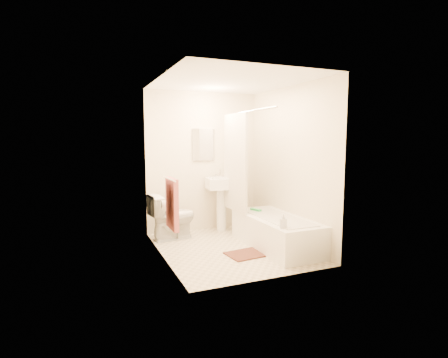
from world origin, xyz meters
name	(u,v)px	position (x,y,z in m)	size (l,w,h in m)	color
floor	(231,248)	(0.00, 0.00, 0.00)	(2.40, 2.40, 0.00)	beige
ceiling	(231,81)	(0.00, 0.00, 2.40)	(2.40, 2.40, 0.00)	white
wall_back	(203,162)	(0.00, 1.20, 1.20)	(2.00, 0.02, 2.40)	beige
wall_left	(162,169)	(-1.00, 0.00, 1.20)	(0.02, 2.40, 2.40)	beige
wall_right	(290,165)	(1.00, 0.00, 1.20)	(0.02, 2.40, 2.40)	beige
mirror	(203,145)	(0.00, 1.18, 1.50)	(0.40, 0.03, 0.55)	white
curtain_rod	(247,111)	(0.30, 0.10, 2.00)	(0.03, 0.03, 1.70)	silver
shower_curtain	(235,163)	(0.30, 0.50, 1.22)	(0.04, 0.80, 1.55)	silver
towel_bar	(169,179)	(-0.96, -0.25, 1.10)	(0.02, 0.02, 0.60)	silver
towel	(172,204)	(-0.93, -0.25, 0.78)	(0.06, 0.45, 0.66)	#CC7266
toilet_paper	(165,205)	(-0.93, 0.12, 0.70)	(0.12, 0.12, 0.11)	white
toilet	(172,217)	(-0.66, 0.80, 0.36)	(0.41, 0.74, 0.73)	silver
sink	(222,202)	(0.25, 0.95, 0.51)	(0.52, 0.42, 1.02)	white
bathtub	(276,232)	(0.65, -0.20, 0.23)	(0.71, 1.61, 0.45)	white
bath_mat	(247,254)	(0.10, -0.35, 0.01)	(0.55, 0.41, 0.02)	#4D2C1C
soap_bottle	(283,221)	(0.41, -0.78, 0.55)	(0.08, 0.09, 0.18)	white
scrub_brush	(256,210)	(0.56, 0.28, 0.47)	(0.06, 0.20, 0.04)	green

